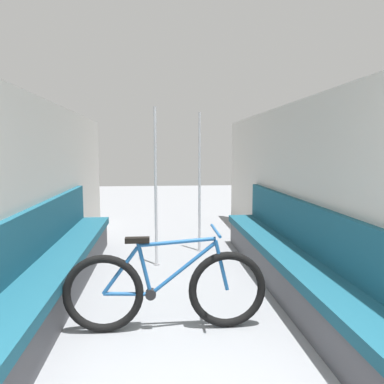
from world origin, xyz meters
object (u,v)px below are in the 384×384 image
grab_pole_near (199,185)px  bench_seat_row_right (300,271)px  bench_seat_row_left (47,279)px  bicycle (166,290)px  grab_pole_far (156,190)px

grab_pole_near → bench_seat_row_right: bearing=-68.1°
bench_seat_row_left → bench_seat_row_right: size_ratio=1.00×
bicycle → grab_pole_far: grab_pole_far is taller
bench_seat_row_right → grab_pole_near: 2.25m
bench_seat_row_left → grab_pole_far: size_ratio=2.37×
bench_seat_row_right → bicycle: 1.43m
bicycle → bench_seat_row_right: bearing=11.0°
grab_pole_near → bench_seat_row_left: bearing=-130.0°
bench_seat_row_left → bicycle: bench_seat_row_left is taller
bicycle → grab_pole_near: 2.60m
bicycle → grab_pole_near: size_ratio=0.83×
bicycle → grab_pole_near: bearing=69.0°
bench_seat_row_left → bench_seat_row_right: (2.46, 0.00, 0.00)m
bench_seat_row_right → grab_pole_far: (-1.44, 1.34, 0.69)m
grab_pole_near → bicycle: bearing=-102.7°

